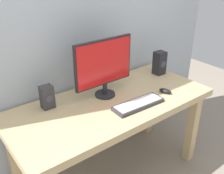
{
  "coord_description": "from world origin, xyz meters",
  "views": [
    {
      "loc": [
        -1.05,
        -1.36,
        1.74
      ],
      "look_at": [
        0.01,
        0.0,
        0.87
      ],
      "focal_mm": 41.78,
      "sensor_mm": 36.0,
      "label": 1
    }
  ],
  "objects_px": {
    "monitor": "(104,65)",
    "keyboard_primary": "(138,104)",
    "speaker_right": "(159,63)",
    "mouse": "(165,91)",
    "speaker_left": "(47,97)",
    "desk": "(111,112)"
  },
  "relations": [
    {
      "from": "monitor",
      "to": "speaker_right",
      "type": "relative_size",
      "value": 2.35
    },
    {
      "from": "desk",
      "to": "monitor",
      "type": "distance_m",
      "value": 0.37
    },
    {
      "from": "mouse",
      "to": "speaker_left",
      "type": "height_order",
      "value": "speaker_left"
    },
    {
      "from": "speaker_right",
      "to": "speaker_left",
      "type": "xyz_separation_m",
      "value": [
        -1.09,
        0.07,
        -0.02
      ]
    },
    {
      "from": "monitor",
      "to": "keyboard_primary",
      "type": "xyz_separation_m",
      "value": [
        0.09,
        -0.29,
        -0.24
      ]
    },
    {
      "from": "desk",
      "to": "monitor",
      "type": "relative_size",
      "value": 3.15
    },
    {
      "from": "keyboard_primary",
      "to": "monitor",
      "type": "bearing_deg",
      "value": 108.02
    },
    {
      "from": "keyboard_primary",
      "to": "speaker_right",
      "type": "bearing_deg",
      "value": 29.71
    },
    {
      "from": "speaker_right",
      "to": "speaker_left",
      "type": "distance_m",
      "value": 1.09
    },
    {
      "from": "monitor",
      "to": "keyboard_primary",
      "type": "height_order",
      "value": "monitor"
    },
    {
      "from": "monitor",
      "to": "speaker_right",
      "type": "distance_m",
      "value": 0.67
    },
    {
      "from": "desk",
      "to": "keyboard_primary",
      "type": "height_order",
      "value": "keyboard_primary"
    },
    {
      "from": "monitor",
      "to": "mouse",
      "type": "relative_size",
      "value": 4.84
    },
    {
      "from": "keyboard_primary",
      "to": "mouse",
      "type": "distance_m",
      "value": 0.31
    },
    {
      "from": "monitor",
      "to": "keyboard_primary",
      "type": "relative_size",
      "value": 1.23
    },
    {
      "from": "monitor",
      "to": "speaker_left",
      "type": "relative_size",
      "value": 2.92
    },
    {
      "from": "desk",
      "to": "keyboard_primary",
      "type": "relative_size",
      "value": 3.88
    },
    {
      "from": "speaker_left",
      "to": "desk",
      "type": "bearing_deg",
      "value": -26.84
    },
    {
      "from": "speaker_right",
      "to": "mouse",
      "type": "bearing_deg",
      "value": -129.09
    },
    {
      "from": "mouse",
      "to": "speaker_right",
      "type": "bearing_deg",
      "value": 34.41
    },
    {
      "from": "mouse",
      "to": "keyboard_primary",
      "type": "bearing_deg",
      "value": 166.5
    },
    {
      "from": "mouse",
      "to": "speaker_right",
      "type": "distance_m",
      "value": 0.4
    }
  ]
}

